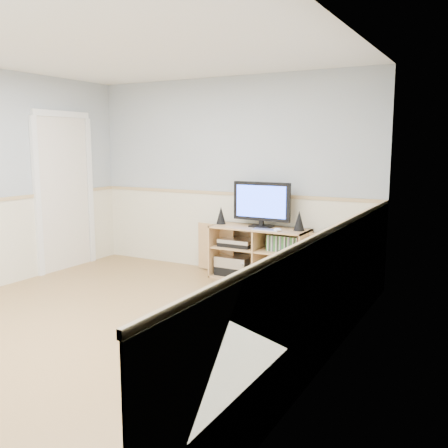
{
  "coord_description": "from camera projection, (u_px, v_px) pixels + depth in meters",
  "views": [
    {
      "loc": [
        3.04,
        -3.46,
        1.64
      ],
      "look_at": [
        0.49,
        1.2,
        0.8
      ],
      "focal_mm": 40.0,
      "sensor_mm": 36.0,
      "label": 1
    }
  ],
  "objects": [
    {
      "name": "av_components",
      "position": [
        236.0,
        259.0,
        6.28
      ],
      "size": [
        0.51,
        0.32,
        0.47
      ],
      "color": "black",
      "rests_on": "media_cabinet"
    },
    {
      "name": "mouse",
      "position": [
        278.0,
        230.0,
        5.8
      ],
      "size": [
        0.11,
        0.09,
        0.04
      ],
      "primitive_type": "ellipsoid",
      "rotation": [
        0.0,
        0.0,
        0.27
      ],
      "color": "white",
      "rests_on": "media_cabinet"
    },
    {
      "name": "game_consoles",
      "position": [
        282.0,
        277.0,
        5.99
      ],
      "size": [
        0.45,
        0.3,
        0.11
      ],
      "color": "white",
      "rests_on": "media_cabinet"
    },
    {
      "name": "wall_outlet",
      "position": [
        301.0,
        232.0,
        6.06
      ],
      "size": [
        0.12,
        0.03,
        0.12
      ],
      "primitive_type": "cube",
      "color": "white",
      "rests_on": "wall_back"
    },
    {
      "name": "room",
      "position": [
        117.0,
        191.0,
        4.64
      ],
      "size": [
        4.04,
        4.54,
        2.54
      ],
      "color": "tan",
      "rests_on": "ground"
    },
    {
      "name": "keyboard",
      "position": [
        266.0,
        230.0,
        5.87
      ],
      "size": [
        0.33,
        0.15,
        0.01
      ],
      "primitive_type": "cube",
      "rotation": [
        0.0,
        0.0,
        0.05
      ],
      "color": "white",
      "rests_on": "media_cabinet"
    },
    {
      "name": "media_cabinet",
      "position": [
        261.0,
        252.0,
        6.16
      ],
      "size": [
        1.88,
        0.45,
        0.65
      ],
      "color": "tan",
      "rests_on": "floor"
    },
    {
      "name": "speaker_left",
      "position": [
        221.0,
        215.0,
        6.32
      ],
      "size": [
        0.12,
        0.12,
        0.22
      ],
      "primitive_type": "cone",
      "color": "black",
      "rests_on": "media_cabinet"
    },
    {
      "name": "game_cases",
      "position": [
        283.0,
        244.0,
        5.92
      ],
      "size": [
        0.39,
        0.14,
        0.19
      ],
      "primitive_type": "cube",
      "color": "#3F8C3F",
      "rests_on": "media_cabinet"
    },
    {
      "name": "monitor",
      "position": [
        262.0,
        203.0,
        6.06
      ],
      "size": [
        0.74,
        0.18,
        0.55
      ],
      "color": "black",
      "rests_on": "media_cabinet"
    },
    {
      "name": "speaker_right",
      "position": [
        299.0,
        221.0,
        5.82
      ],
      "size": [
        0.13,
        0.13,
        0.24
      ],
      "primitive_type": "cone",
      "color": "black",
      "rests_on": "media_cabinet"
    }
  ]
}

